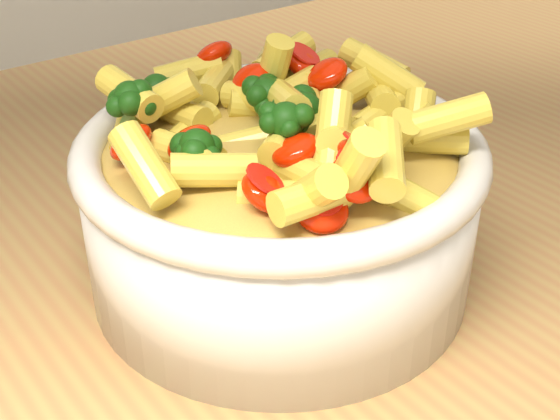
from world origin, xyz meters
TOP-DOWN VIEW (x-y plane):
  - table at (0.00, 0.00)m, footprint 1.20×0.80m
  - serving_bowl at (-0.11, -0.05)m, footprint 0.24×0.24m
  - pasta_salad at (-0.11, -0.05)m, footprint 0.19×0.19m

SIDE VIEW (x-z plane):
  - table at x=0.00m, z-range 0.35..1.25m
  - serving_bowl at x=-0.11m, z-range 0.90..1.00m
  - pasta_salad at x=-0.11m, z-range 0.99..1.04m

